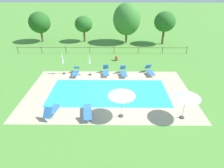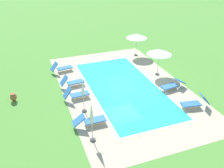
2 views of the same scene
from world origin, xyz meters
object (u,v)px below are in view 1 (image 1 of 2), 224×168
patio_umbrella_closed_row_mid_west (62,59)px  tree_centre (84,24)px  sun_lounger_south_mid (87,111)px  tree_far_west (40,23)px  sun_lounger_north_far (124,72)px  patio_umbrella_open_foreground (187,95)px  patio_umbrella_closed_row_west (89,61)px  tree_west_mid (127,19)px  patio_umbrella_open_by_bench (122,93)px  sun_lounger_north_near_steps (76,72)px  tree_east_mid (165,22)px  sun_lounger_south_near_corner (106,71)px  sun_lounger_north_end (52,110)px  terracotta_urn_near_fence (117,58)px  sun_lounger_north_mid (150,71)px

patio_umbrella_closed_row_mid_west → tree_centre: bearing=87.4°
sun_lounger_south_mid → tree_centre: size_ratio=0.51×
patio_umbrella_closed_row_mid_west → tree_far_west: size_ratio=0.53×
sun_lounger_north_far → patio_umbrella_open_foreground: bearing=-60.9°
sun_lounger_south_mid → tree_far_west: (-9.94, 19.83, 2.74)m
patio_umbrella_closed_row_west → tree_centre: tree_centre is taller
patio_umbrella_closed_row_west → patio_umbrella_closed_row_mid_west: 2.93m
tree_west_mid → patio_umbrella_open_by_bench: bearing=-94.2°
sun_lounger_north_near_steps → patio_umbrella_open_foreground: bearing=-38.5°
tree_far_west → tree_east_mid: 19.78m
patio_umbrella_closed_row_west → tree_east_mid: bearing=48.3°
sun_lounger_south_near_corner → tree_centre: size_ratio=0.45×
sun_lounger_south_mid → patio_umbrella_closed_row_mid_west: bearing=115.6°
sun_lounger_north_end → patio_umbrella_closed_row_west: 7.45m
sun_lounger_north_end → tree_west_mid: 20.80m
terracotta_urn_near_fence → tree_centre: bearing=121.3°
tree_centre → tree_west_mid: bearing=-4.8°
sun_lounger_north_near_steps → sun_lounger_south_near_corner: 3.26m
sun_lounger_north_far → sun_lounger_south_near_corner: sun_lounger_south_near_corner is taller
sun_lounger_north_far → tree_west_mid: size_ratio=0.31×
sun_lounger_north_near_steps → sun_lounger_south_near_corner: sun_lounger_south_near_corner is taller
patio_umbrella_open_foreground → sun_lounger_south_mid: bearing=177.4°
sun_lounger_south_near_corner → sun_lounger_south_mid: (-1.14, -7.14, -0.04)m
patio_umbrella_open_foreground → tree_east_mid: size_ratio=0.46×
patio_umbrella_open_by_bench → patio_umbrella_closed_row_mid_west: (-6.06, 7.48, -0.37)m
sun_lounger_north_mid → patio_umbrella_open_by_bench: bearing=-114.3°
patio_umbrella_open_by_bench → sun_lounger_south_mid: bearing=176.1°
terracotta_urn_near_fence → tree_east_mid: bearing=44.7°
tree_west_mid → patio_umbrella_closed_row_west: bearing=-110.3°
sun_lounger_north_mid → patio_umbrella_closed_row_west: (-6.52, -0.27, 1.19)m
tree_centre → patio_umbrella_open_by_bench: bearing=-74.8°
sun_lounger_north_end → tree_far_west: (-7.24, 19.84, 2.70)m
sun_lounger_north_far → tree_east_mid: bearing=60.0°
sun_lounger_north_mid → sun_lounger_north_far: size_ratio=1.02×
sun_lounger_north_far → sun_lounger_north_end: sun_lounger_north_far is taller
sun_lounger_south_mid → tree_far_west: bearing=116.6°
patio_umbrella_open_foreground → patio_umbrella_closed_row_west: bearing=136.4°
patio_umbrella_closed_row_mid_west → terracotta_urn_near_fence: 7.22m
sun_lounger_north_mid → terracotta_urn_near_fence: (-3.58, 4.02, -0.06)m
sun_lounger_north_end → terracotta_urn_near_fence: bearing=66.0°
sun_lounger_north_far → tree_far_west: bearing=135.4°
sun_lounger_north_near_steps → tree_far_west: (-7.81, 12.78, 2.73)m
sun_lounger_north_near_steps → sun_lounger_north_far: size_ratio=1.06×
patio_umbrella_open_foreground → tree_west_mid: tree_west_mid is taller
terracotta_urn_near_fence → sun_lounger_north_far: bearing=-80.8°
sun_lounger_south_mid → patio_umbrella_open_foreground: bearing=-2.6°
sun_lounger_north_near_steps → patio_umbrella_closed_row_mid_west: bearing=169.2°
patio_umbrella_open_by_bench → patio_umbrella_closed_row_mid_west: bearing=129.0°
patio_umbrella_closed_row_mid_west → terracotta_urn_near_fence: size_ratio=4.18×
patio_umbrella_closed_row_west → terracotta_urn_near_fence: patio_umbrella_closed_row_west is taller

